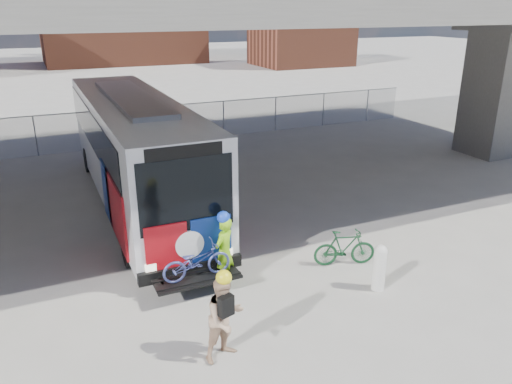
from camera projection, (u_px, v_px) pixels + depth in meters
ground at (242, 243)px, 14.31m from camera, size 160.00×160.00×0.00m
bus at (134, 143)px, 16.58m from camera, size 2.67×12.90×3.69m
overpass at (190, 0)px, 15.44m from camera, size 40.00×16.00×7.95m
chainlink_fence at (146, 115)px, 24.07m from camera, size 30.00×0.06×30.00m
brick_buildings at (81, 16)px, 54.12m from camera, size 54.00×22.00×12.00m
bollard at (380, 266)px, 11.75m from camera, size 0.30×0.30×1.17m
cyclist_hivis at (224, 250)px, 11.88m from camera, size 0.76×0.71×1.92m
cyclist_tan at (225, 317)px, 9.36m from camera, size 0.98×0.86×1.88m
bike_parked at (345, 248)px, 12.93m from camera, size 1.69×0.92×0.97m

